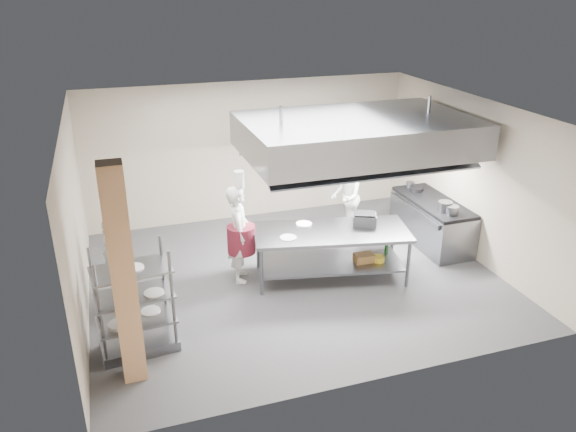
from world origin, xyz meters
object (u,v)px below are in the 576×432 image
object	(u,v)px
island	(331,254)
cooking_range	(431,223)
stockpot	(445,206)
pass_rack	(134,301)
chef_line	(345,197)
chef_plating	(116,266)
chef_head	(239,234)
griddle	(364,220)

from	to	relation	value
island	cooking_range	distance (m)	2.57
island	stockpot	distance (m)	2.44
island	pass_rack	xyz separation A→B (m)	(-3.41, -1.10, 0.34)
pass_rack	chef_line	distance (m)	5.19
cooking_range	chef_line	size ratio (longest dim) A/B	1.22
chef_plating	stockpot	world-z (taller)	chef_plating
pass_rack	chef_head	bearing A→B (deg)	33.27
cooking_range	chef_plating	xyz separation A→B (m)	(-6.08, -0.70, 0.40)
stockpot	chef_line	bearing A→B (deg)	133.52
island	chef_head	size ratio (longest dim) A/B	1.53
chef_head	griddle	bearing A→B (deg)	-88.15
chef_line	island	bearing A→B (deg)	-7.27
pass_rack	griddle	bearing A→B (deg)	9.53
chef_line	pass_rack	bearing A→B (deg)	-34.38
pass_rack	chef_line	world-z (taller)	chef_line
cooking_range	chef_line	bearing A→B (deg)	147.66
island	chef_line	xyz separation A→B (m)	(0.99, 1.65, 0.36)
pass_rack	island	bearing A→B (deg)	11.57
griddle	stockpot	distance (m)	1.74
cooking_range	chef_head	xyz separation A→B (m)	(-4.00, -0.26, 0.45)
pass_rack	chef_plating	bearing A→B (deg)	93.89
island	pass_rack	world-z (taller)	pass_rack
cooking_range	stockpot	world-z (taller)	stockpot
island	cooking_range	bearing A→B (deg)	27.86
chef_plating	pass_rack	bearing A→B (deg)	-6.33
chef_head	chef_line	world-z (taller)	chef_head
cooking_range	chef_head	world-z (taller)	chef_head
pass_rack	cooking_range	bearing A→B (deg)	10.80
pass_rack	chef_head	size ratio (longest dim) A/B	0.91
pass_rack	chef_head	xyz separation A→B (m)	(1.88, 1.55, 0.08)
stockpot	island	bearing A→B (deg)	-175.56
island	chef_plating	xyz separation A→B (m)	(-3.61, 0.01, 0.36)
cooking_range	chef_line	xyz separation A→B (m)	(-1.48, 0.94, 0.40)
pass_rack	cooking_range	size ratio (longest dim) A/B	0.80
chef_line	stockpot	size ratio (longest dim) A/B	6.16
island	griddle	bearing A→B (deg)	16.23
pass_rack	stockpot	distance (m)	5.93
chef_head	griddle	xyz separation A→B (m)	(2.18, -0.40, 0.14)
chef_line	stockpot	world-z (taller)	chef_line
chef_head	chef_plating	distance (m)	2.13
island	chef_head	world-z (taller)	chef_head
chef_line	griddle	distance (m)	1.64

